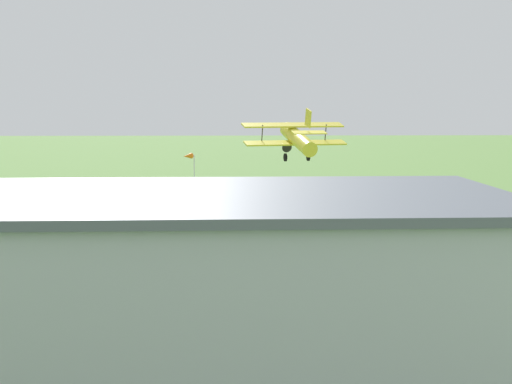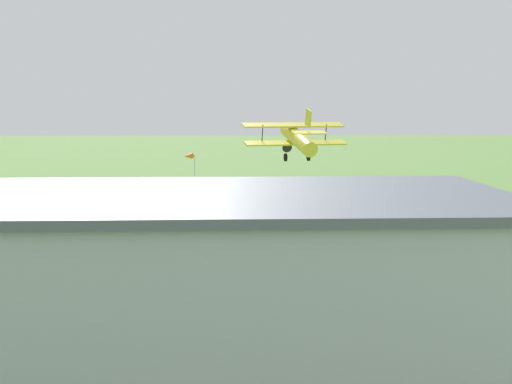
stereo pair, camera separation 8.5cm
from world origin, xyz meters
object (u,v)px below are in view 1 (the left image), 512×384
(person_near_hangar_door, at_px, (350,266))
(biplane, at_px, (297,138))
(person_at_fence_line, at_px, (283,273))
(person_beside_truck, at_px, (112,269))
(windsock, at_px, (188,160))
(person_by_parked_cars, at_px, (396,289))
(hangar, at_px, (138,287))

(person_near_hangar_door, bearing_deg, biplane, -79.16)
(biplane, relative_size, person_at_fence_line, 5.31)
(person_beside_truck, relative_size, windsock, 0.26)
(person_beside_truck, relative_size, person_near_hangar_door, 0.98)
(person_beside_truck, distance_m, windsock, 34.89)
(biplane, height_order, person_by_parked_cars, biplane)
(hangar, relative_size, person_beside_truck, 19.75)
(person_near_hangar_door, bearing_deg, person_by_parked_cars, 103.68)
(biplane, xyz_separation_m, windsock, (9.76, -21.23, -3.25))
(biplane, bearing_deg, person_beside_truck, 46.33)
(person_near_hangar_door, xyz_separation_m, person_at_fence_line, (4.47, 2.17, 0.02))
(hangar, bearing_deg, person_at_fence_line, -113.25)
(hangar, relative_size, person_at_fence_line, 18.93)
(hangar, height_order, person_beside_truck, hangar)
(person_at_fence_line, bearing_deg, person_by_parked_cars, 144.69)
(person_by_parked_cars, distance_m, windsock, 42.81)
(biplane, height_order, person_near_hangar_door, biplane)
(person_beside_truck, xyz_separation_m, person_near_hangar_door, (-15.09, -0.63, 0.02))
(hangar, xyz_separation_m, person_by_parked_cars, (-12.86, -11.62, -2.98))
(windsock, bearing_deg, biplane, 114.69)
(person_beside_truck, bearing_deg, person_near_hangar_door, -177.62)
(person_near_hangar_door, bearing_deg, windsock, -70.22)
(windsock, bearing_deg, person_near_hangar_door, 109.78)
(hangar, xyz_separation_m, windsock, (0.89, -51.93, 1.31))
(biplane, bearing_deg, person_at_fence_line, 82.14)
(person_near_hangar_door, bearing_deg, person_beside_truck, 2.38)
(person_beside_truck, distance_m, person_by_parked_cars, 17.64)
(person_near_hangar_door, height_order, windsock, windsock)
(biplane, height_order, person_at_fence_line, biplane)
(windsock, bearing_deg, person_beside_truck, 85.18)
(person_beside_truck, bearing_deg, person_at_fence_line, 171.74)
(biplane, height_order, windsock, biplane)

